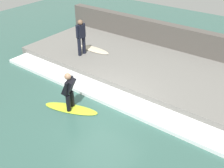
{
  "coord_description": "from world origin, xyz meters",
  "views": [
    {
      "loc": [
        -6.13,
        -4.97,
        5.87
      ],
      "look_at": [
        0.59,
        0.0,
        0.7
      ],
      "focal_mm": 42.0,
      "sensor_mm": 36.0,
      "label": 1
    }
  ],
  "objects": [
    {
      "name": "ground_plane",
      "position": [
        0.0,
        0.0,
        0.0
      ],
      "size": [
        28.0,
        28.0,
        0.0
      ],
      "primitive_type": "plane",
      "color": "#386056"
    },
    {
      "name": "concrete_ledge",
      "position": [
        3.34,
        0.0,
        0.18
      ],
      "size": [
        4.4,
        12.46,
        0.36
      ],
      "primitive_type": "cube",
      "color": "slate",
      "rests_on": "ground_plane"
    },
    {
      "name": "back_wall",
      "position": [
        5.79,
        0.0,
        0.77
      ],
      "size": [
        0.5,
        13.09,
        1.53
      ],
      "primitive_type": "cube",
      "color": "#544F49",
      "rests_on": "ground_plane"
    },
    {
      "name": "wave_foam_crest",
      "position": [
        0.63,
        0.0,
        0.07
      ],
      "size": [
        1.03,
        11.84,
        0.14
      ],
      "primitive_type": "cube",
      "color": "white",
      "rests_on": "ground_plane"
    },
    {
      "name": "surfboard_riding",
      "position": [
        -0.83,
        0.83,
        0.03
      ],
      "size": [
        1.2,
        2.14,
        0.06
      ],
      "color": "#BFE02D",
      "rests_on": "ground_plane"
    },
    {
      "name": "surfer_riding",
      "position": [
        -0.83,
        0.83,
        0.87
      ],
      "size": [
        0.54,
        0.56,
        1.46
      ],
      "color": "black",
      "rests_on": "surfboard_riding"
    },
    {
      "name": "surfer_waiting_near",
      "position": [
        2.39,
        3.15,
        1.33
      ],
      "size": [
        0.58,
        0.25,
        1.73
      ],
      "color": "black",
      "rests_on": "concrete_ledge"
    },
    {
      "name": "surfboard_waiting_near",
      "position": [
        3.13,
        3.01,
        0.39
      ],
      "size": [
        0.58,
        1.82,
        0.06
      ],
      "color": "beige",
      "rests_on": "concrete_ledge"
    }
  ]
}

